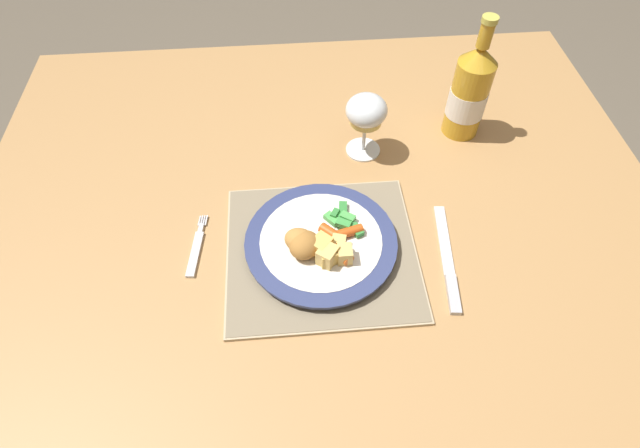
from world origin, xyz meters
The scene contains 12 objects.
ground_plane centered at (0.00, 0.00, 0.00)m, with size 6.00×6.00×0.00m, color brown.
dining_table centered at (0.00, 0.00, 0.66)m, with size 1.26×1.09×0.74m.
placemat centered at (-0.01, -0.08, 0.74)m, with size 0.32×0.30×0.01m.
dinner_plate centered at (-0.01, -0.08, 0.76)m, with size 0.25×0.25×0.02m.
breaded_croquettes centered at (-0.04, -0.09, 0.78)m, with size 0.07×0.08×0.04m.
green_beans_pile centered at (0.03, -0.04, 0.77)m, with size 0.06×0.08×0.02m.
glazed_carrots centered at (0.02, -0.09, 0.77)m, with size 0.08×0.08×0.02m.
fork centered at (-0.22, -0.06, 0.74)m, with size 0.03×0.13×0.01m.
table_knife centered at (0.20, -0.13, 0.74)m, with size 0.04×0.22×0.01m.
wine_glass centered at (0.10, 0.16, 0.83)m, with size 0.08×0.08×0.13m.
bottle centered at (0.30, 0.20, 0.83)m, with size 0.07×0.07×0.25m.
roast_potatoes centered at (0.00, -0.11, 0.78)m, with size 0.07×0.06×0.03m.
Camera 1 is at (-0.05, -0.56, 1.43)m, focal length 28.00 mm.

